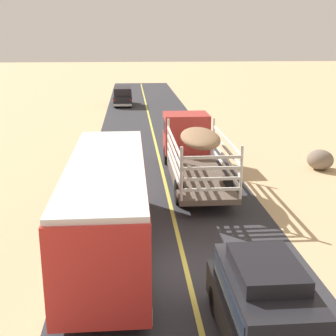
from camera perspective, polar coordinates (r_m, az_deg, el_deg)
name	(u,v)px	position (r m, az deg, el deg)	size (l,w,h in m)	color
ground_plane	(186,270)	(15.11, 2.25, -12.42)	(240.00, 240.00, 0.00)	tan
road_surface	(186,270)	(15.10, 2.25, -12.39)	(8.00, 120.00, 0.02)	#2D2D33
road_centre_line	(186,270)	(15.10, 2.25, -12.35)	(0.16, 117.60, 0.00)	#D8CC4C
suv_near	(264,306)	(11.43, 11.66, -16.23)	(1.90, 4.62, 2.29)	black
livestock_truck	(191,142)	(24.52, 2.81, 3.25)	(2.53, 9.70, 3.02)	#B2332D
bus	(108,204)	(15.68, -7.42, -4.44)	(2.54, 10.00, 3.21)	red
car_far	(123,95)	(49.77, -5.55, 8.86)	(1.90, 4.62, 1.93)	black
boulder_near_shoulder	(320,160)	(27.06, 18.14, 0.98)	(1.43, 1.53, 1.11)	#756656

